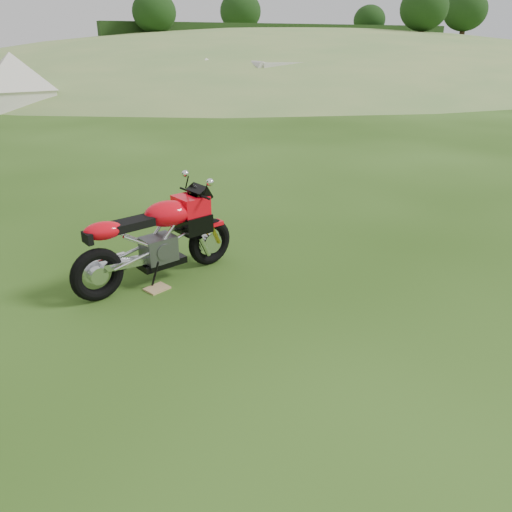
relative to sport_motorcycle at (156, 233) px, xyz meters
name	(u,v)px	position (x,y,z in m)	size (l,w,h in m)	color
ground	(260,335)	(0.58, -1.79, -0.66)	(120.00, 120.00, 0.00)	#23420E
hillside	(295,73)	(24.58, 38.21, -0.66)	(80.00, 64.00, 8.00)	#6A954C
hedgerow	(295,73)	(24.58, 38.21, -0.66)	(36.00, 1.20, 8.60)	#1A3311
sport_motorcycle	(156,233)	(0.00, 0.00, 0.00)	(2.19, 0.55, 1.32)	red
plywood_board	(157,288)	(-0.11, -0.25, -0.65)	(0.28, 0.23, 0.02)	tan
tent_left	(14,80)	(-0.70, 20.07, 0.60)	(2.90, 2.90, 2.52)	white
tent_right	(207,77)	(8.51, 20.02, 0.48)	(2.62, 2.62, 2.27)	white
caravan	(283,81)	(12.11, 18.31, 0.30)	(4.08, 1.82, 1.91)	beige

